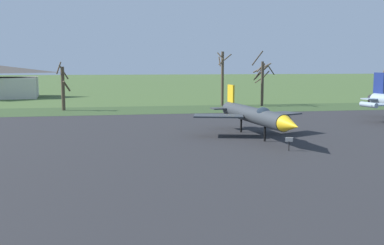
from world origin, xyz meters
TOP-DOWN VIEW (x-y plane):
  - asphalt_apron at (0.00, 19.20)m, footprint 96.37×64.00m
  - grass_verge_strip at (0.00, 57.20)m, footprint 156.37×12.00m
  - jet_fighter_rear_center at (7.62, 29.92)m, footprint 11.12×15.74m
  - info_placard_rear_center at (8.23, 23.19)m, footprint 0.62×0.37m
  - bare_tree_far_left at (-12.40, 58.81)m, footprint 2.02×2.00m
  - bare_tree_left_of_center at (12.49, 61.97)m, footprint 2.56×2.56m
  - bare_tree_center at (18.89, 60.83)m, footprint 3.82×3.84m
  - bare_tree_right_of_center at (19.67, 63.07)m, footprint 3.18×2.21m

SIDE VIEW (x-z plane):
  - asphalt_apron at x=0.00m, z-range 0.00..0.05m
  - grass_verge_strip at x=0.00m, z-range 0.00..0.06m
  - info_placard_rear_center at x=8.23m, z-range 0.15..1.28m
  - jet_fighter_rear_center at x=7.62m, z-range -0.20..4.47m
  - bare_tree_far_left at x=-12.40m, z-range -0.10..7.09m
  - bare_tree_right_of_center at x=19.67m, z-range 0.28..7.38m
  - bare_tree_center at x=18.89m, z-range -0.16..8.92m
  - bare_tree_left_of_center at x=12.49m, z-range 0.33..9.21m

